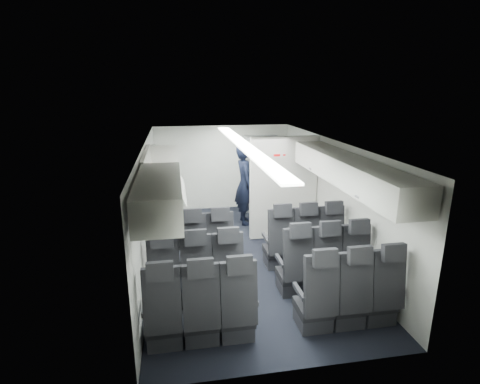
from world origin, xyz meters
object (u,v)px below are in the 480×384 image
object	(u,v)px
flight_attendant	(245,184)
seat_row_mid	(261,273)
seat_row_rear	(277,306)
galley_unit	(261,173)
boarding_door	(155,190)
seat_row_front	(249,248)
carry_on_bag	(161,175)

from	to	relation	value
flight_attendant	seat_row_mid	bearing A→B (deg)	173.01
seat_row_rear	galley_unit	size ratio (longest dim) A/B	1.75
galley_unit	boarding_door	world-z (taller)	galley_unit
seat_row_front	seat_row_rear	bearing A→B (deg)	-90.00
seat_row_rear	carry_on_bag	distance (m)	2.66
seat_row_mid	galley_unit	distance (m)	4.30
boarding_door	flight_attendant	distance (m)	2.01
carry_on_bag	galley_unit	bearing A→B (deg)	73.80
seat_row_front	seat_row_mid	world-z (taller)	same
seat_row_front	carry_on_bag	bearing A→B (deg)	-179.19
seat_row_front	seat_row_rear	distance (m)	1.80
seat_row_front	flight_attendant	distance (m)	2.41
seat_row_rear	seat_row_mid	bearing A→B (deg)	90.00
galley_unit	seat_row_rear	bearing A→B (deg)	-100.65
seat_row_mid	galley_unit	world-z (taller)	galley_unit
seat_row_front	boarding_door	distance (m)	2.71
boarding_door	galley_unit	bearing A→B (deg)	24.28
seat_row_mid	boarding_door	xyz separation A→B (m)	(-1.64, 2.99, 0.55)
seat_row_front	galley_unit	size ratio (longest dim) A/B	1.75
seat_row_front	boarding_door	bearing A→B (deg)	128.16
boarding_door	seat_row_front	bearing A→B (deg)	-51.84
seat_row_mid	seat_row_rear	xyz separation A→B (m)	(0.00, -0.90, 0.00)
galley_unit	boarding_door	xyz separation A→B (m)	(-2.59, -1.17, 0.00)
seat_row_front	boarding_door	world-z (taller)	boarding_door
seat_row_mid	carry_on_bag	world-z (taller)	carry_on_bag
seat_row_rear	flight_attendant	distance (m)	4.17
seat_row_front	seat_row_mid	xyz separation A→B (m)	(0.00, -0.90, 0.00)
seat_row_mid	carry_on_bag	size ratio (longest dim) A/B	8.85
seat_row_front	galley_unit	distance (m)	3.43
flight_attendant	seat_row_rear	bearing A→B (deg)	174.37
seat_row_front	flight_attendant	world-z (taller)	flight_attendant
boarding_door	carry_on_bag	size ratio (longest dim) A/B	4.94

